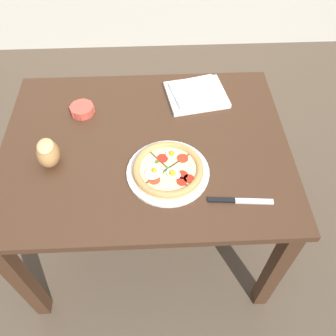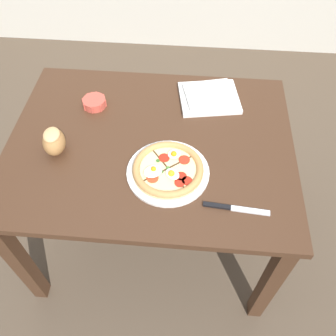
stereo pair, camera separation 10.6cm
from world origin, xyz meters
name	(u,v)px [view 1 (the left image)]	position (x,y,z in m)	size (l,w,h in m)	color
ground_plane	(152,231)	(0.00, 0.00, 0.00)	(12.00, 12.00, 0.00)	brown
dining_table	(146,160)	(0.00, 0.00, 0.62)	(1.14, 0.88, 0.72)	#422819
pizza	(168,170)	(0.08, -0.15, 0.74)	(0.31, 0.31, 0.05)	white
ramekin_bowl	(82,109)	(-0.26, 0.19, 0.74)	(0.11, 0.11, 0.04)	#C64C3D
napkin_folded	(196,94)	(0.23, 0.27, 0.74)	(0.29, 0.26, 0.04)	white
bread_piece_near	(48,152)	(-0.36, -0.08, 0.78)	(0.10, 0.13, 0.10)	#A3703D
knife_main	(239,201)	(0.33, -0.29, 0.73)	(0.23, 0.04, 0.01)	silver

